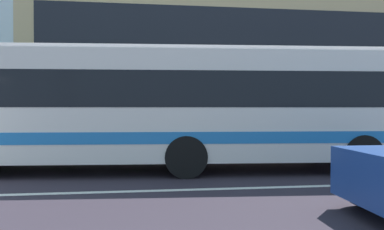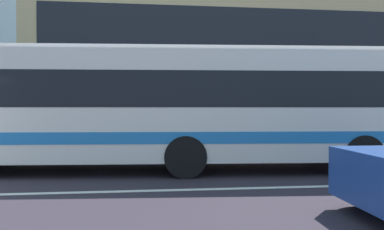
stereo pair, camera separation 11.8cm
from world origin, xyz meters
TOP-DOWN VIEW (x-y plane):
  - apartment_block_right at (10.66, 14.50)m, footprint 22.58×9.68m
  - transit_bus at (5.72, 2.39)m, footprint 12.19×3.26m

SIDE VIEW (x-z plane):
  - transit_bus at x=5.72m, z-range 0.16..3.32m
  - apartment_block_right at x=10.66m, z-range 0.00..9.72m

